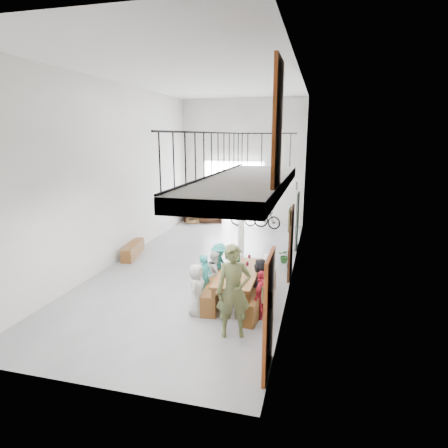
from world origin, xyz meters
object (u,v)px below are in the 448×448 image
(tasting_table, at_px, (239,275))
(host_standing, at_px, (234,291))
(bench_inner, at_px, (216,289))
(serving_counter, at_px, (204,212))
(oak_barrel, at_px, (193,213))
(bicycle_near, at_px, (262,218))
(side_bench, at_px, (133,250))

(tasting_table, distance_m, host_standing, 1.55)
(bench_inner, distance_m, serving_counter, 8.43)
(oak_barrel, xyz_separation_m, bicycle_near, (3.23, -0.20, -0.01))
(serving_counter, bearing_deg, bench_inner, -76.95)
(tasting_table, xyz_separation_m, host_standing, (0.21, -1.51, 0.24))
(bench_inner, xyz_separation_m, side_bench, (-3.56, 2.52, -0.03))
(serving_counter, bearing_deg, side_bench, -104.28)
(oak_barrel, height_order, host_standing, host_standing)
(host_standing, height_order, bicycle_near, host_standing)
(serving_counter, relative_size, host_standing, 0.93)
(bicycle_near, bearing_deg, bench_inner, -166.30)
(bicycle_near, bearing_deg, oak_barrel, 100.10)
(oak_barrel, relative_size, host_standing, 0.48)
(side_bench, distance_m, oak_barrel, 5.20)
(bench_inner, relative_size, host_standing, 1.13)
(side_bench, bearing_deg, serving_counter, 82.14)
(tasting_table, relative_size, side_bench, 1.41)
(bench_inner, relative_size, serving_counter, 1.21)
(tasting_table, bearing_deg, serving_counter, 112.52)
(serving_counter, bearing_deg, oak_barrel, -156.22)
(side_bench, height_order, serving_counter, serving_counter)
(oak_barrel, height_order, serving_counter, serving_counter)
(serving_counter, xyz_separation_m, host_standing, (3.62, -9.53, 0.48))
(oak_barrel, bearing_deg, tasting_table, -63.69)
(side_bench, xyz_separation_m, host_standing, (4.37, -4.10, 0.73))
(bench_inner, height_order, serving_counter, serving_counter)
(oak_barrel, distance_m, bicycle_near, 3.24)
(bench_inner, height_order, bicycle_near, bicycle_near)
(bench_inner, distance_m, side_bench, 4.36)
(tasting_table, bearing_deg, bench_inner, 173.13)
(oak_barrel, distance_m, serving_counter, 0.50)
(host_standing, bearing_deg, tasting_table, 80.63)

